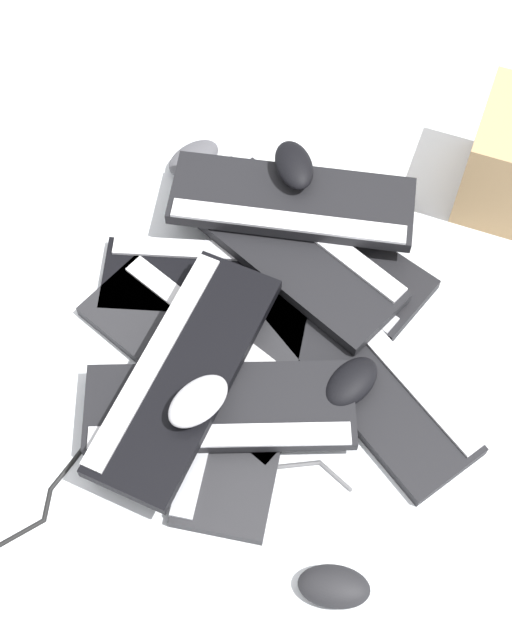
{
  "coord_description": "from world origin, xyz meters",
  "views": [
    {
      "loc": [
        0.67,
        -0.09,
        1.38
      ],
      "look_at": [
        -0.07,
        -0.08,
        0.04
      ],
      "focal_mm": 50.0,
      "sensor_mm": 36.0,
      "label": 1
    }
  ],
  "objects_px": {
    "mouse_1": "(334,587)",
    "keyboard_4": "(198,355)",
    "keyboard_2": "(317,247)",
    "keyboard_5": "(291,249)",
    "mouse_3": "(294,165)",
    "keyboard_3": "(225,280)",
    "keyboard_0": "(242,406)",
    "keyboard_1": "(367,376)",
    "keyboard_7": "(292,202)",
    "keyboard_6": "(220,408)",
    "mouse_2": "(194,158)",
    "mouse_0": "(351,382)",
    "keyboard_8": "(184,373)",
    "mouse_4": "(198,401)"
  },
  "relations": [
    {
      "from": "keyboard_5",
      "to": "mouse_1",
      "type": "distance_m",
      "value": 0.59
    },
    {
      "from": "keyboard_7",
      "to": "mouse_3",
      "type": "relative_size",
      "value": 4.17
    },
    {
      "from": "mouse_2",
      "to": "mouse_3",
      "type": "relative_size",
      "value": 1.0
    },
    {
      "from": "mouse_1",
      "to": "keyboard_1",
      "type": "bearing_deg",
      "value": 85.71
    },
    {
      "from": "keyboard_4",
      "to": "mouse_3",
      "type": "bearing_deg",
      "value": 152.36
    },
    {
      "from": "keyboard_4",
      "to": "mouse_2",
      "type": "height_order",
      "value": "mouse_2"
    },
    {
      "from": "keyboard_0",
      "to": "keyboard_7",
      "type": "distance_m",
      "value": 0.39
    },
    {
      "from": "keyboard_5",
      "to": "keyboard_0",
      "type": "bearing_deg",
      "value": -17.36
    },
    {
      "from": "keyboard_7",
      "to": "keyboard_2",
      "type": "bearing_deg",
      "value": 38.1
    },
    {
      "from": "keyboard_0",
      "to": "keyboard_8",
      "type": "distance_m",
      "value": 0.12
    },
    {
      "from": "keyboard_0",
      "to": "keyboard_1",
      "type": "xyz_separation_m",
      "value": [
        -0.05,
        0.21,
        0.0
      ]
    },
    {
      "from": "mouse_0",
      "to": "keyboard_0",
      "type": "bearing_deg",
      "value": 141.46
    },
    {
      "from": "keyboard_0",
      "to": "mouse_3",
      "type": "distance_m",
      "value": 0.45
    },
    {
      "from": "mouse_3",
      "to": "keyboard_3",
      "type": "bearing_deg",
      "value": -48.46
    },
    {
      "from": "mouse_3",
      "to": "keyboard_6",
      "type": "bearing_deg",
      "value": -30.46
    },
    {
      "from": "keyboard_4",
      "to": "keyboard_5",
      "type": "distance_m",
      "value": 0.26
    },
    {
      "from": "mouse_1",
      "to": "keyboard_4",
      "type": "bearing_deg",
      "value": 126.05
    },
    {
      "from": "mouse_1",
      "to": "mouse_2",
      "type": "distance_m",
      "value": 0.85
    },
    {
      "from": "keyboard_3",
      "to": "mouse_3",
      "type": "bearing_deg",
      "value": 145.14
    },
    {
      "from": "keyboard_3",
      "to": "mouse_3",
      "type": "relative_size",
      "value": 4.1
    },
    {
      "from": "keyboard_2",
      "to": "keyboard_8",
      "type": "height_order",
      "value": "keyboard_8"
    },
    {
      "from": "keyboard_5",
      "to": "keyboard_6",
      "type": "relative_size",
      "value": 0.95
    },
    {
      "from": "keyboard_7",
      "to": "mouse_3",
      "type": "distance_m",
      "value": 0.07
    },
    {
      "from": "keyboard_2",
      "to": "keyboard_7",
      "type": "bearing_deg",
      "value": -141.9
    },
    {
      "from": "keyboard_0",
      "to": "mouse_2",
      "type": "height_order",
      "value": "mouse_2"
    },
    {
      "from": "keyboard_1",
      "to": "keyboard_2",
      "type": "distance_m",
      "value": 0.27
    },
    {
      "from": "mouse_1",
      "to": "mouse_4",
      "type": "height_order",
      "value": "mouse_4"
    },
    {
      "from": "keyboard_2",
      "to": "mouse_2",
      "type": "height_order",
      "value": "mouse_2"
    },
    {
      "from": "mouse_1",
      "to": "keyboard_8",
      "type": "bearing_deg",
      "value": 132.64
    },
    {
      "from": "keyboard_1",
      "to": "keyboard_6",
      "type": "xyz_separation_m",
      "value": [
        0.07,
        -0.25,
        0.03
      ]
    },
    {
      "from": "keyboard_1",
      "to": "keyboard_5",
      "type": "height_order",
      "value": "keyboard_5"
    },
    {
      "from": "keyboard_0",
      "to": "mouse_1",
      "type": "height_order",
      "value": "mouse_1"
    },
    {
      "from": "keyboard_2",
      "to": "keyboard_4",
      "type": "xyz_separation_m",
      "value": [
        0.22,
        -0.21,
        0.0
      ]
    },
    {
      "from": "keyboard_4",
      "to": "keyboard_8",
      "type": "bearing_deg",
      "value": -16.9
    },
    {
      "from": "keyboard_2",
      "to": "keyboard_5",
      "type": "relative_size",
      "value": 1.03
    },
    {
      "from": "keyboard_0",
      "to": "keyboard_8",
      "type": "xyz_separation_m",
      "value": [
        -0.03,
        -0.09,
        0.06
      ]
    },
    {
      "from": "mouse_0",
      "to": "mouse_3",
      "type": "distance_m",
      "value": 0.42
    },
    {
      "from": "keyboard_6",
      "to": "keyboard_4",
      "type": "bearing_deg",
      "value": -161.2
    },
    {
      "from": "keyboard_3",
      "to": "keyboard_4",
      "type": "distance_m",
      "value": 0.16
    },
    {
      "from": "keyboard_1",
      "to": "mouse_1",
      "type": "distance_m",
      "value": 0.36
    },
    {
      "from": "keyboard_5",
      "to": "keyboard_4",
      "type": "bearing_deg",
      "value": -40.43
    },
    {
      "from": "keyboard_0",
      "to": "keyboard_4",
      "type": "xyz_separation_m",
      "value": [
        -0.1,
        -0.07,
        0.0
      ]
    },
    {
      "from": "keyboard_8",
      "to": "mouse_1",
      "type": "relative_size",
      "value": 4.2
    },
    {
      "from": "keyboard_1",
      "to": "keyboard_2",
      "type": "bearing_deg",
      "value": -164.65
    },
    {
      "from": "keyboard_7",
      "to": "mouse_1",
      "type": "distance_m",
      "value": 0.68
    },
    {
      "from": "keyboard_2",
      "to": "mouse_2",
      "type": "relative_size",
      "value": 3.92
    },
    {
      "from": "keyboard_3",
      "to": "mouse_1",
      "type": "relative_size",
      "value": 4.1
    },
    {
      "from": "keyboard_1",
      "to": "keyboard_8",
      "type": "distance_m",
      "value": 0.31
    },
    {
      "from": "mouse_2",
      "to": "keyboard_1",
      "type": "bearing_deg",
      "value": -95.39
    },
    {
      "from": "keyboard_5",
      "to": "mouse_0",
      "type": "bearing_deg",
      "value": 18.54
    }
  ]
}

